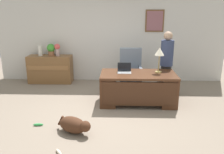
{
  "coord_description": "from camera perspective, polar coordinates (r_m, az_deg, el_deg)",
  "views": [
    {
      "loc": [
        0.29,
        -4.66,
        2.19
      ],
      "look_at": [
        0.12,
        0.3,
        0.75
      ],
      "focal_mm": 37.5,
      "sensor_mm": 36.0,
      "label": 1
    }
  ],
  "objects": [
    {
      "name": "potted_plant",
      "position": [
        7.3,
        -14.64,
        6.56
      ],
      "size": [
        0.24,
        0.24,
        0.36
      ],
      "color": "brown",
      "rests_on": "credenza"
    },
    {
      "name": "back_wall",
      "position": [
        7.31,
        -0.3,
        9.63
      ],
      "size": [
        7.0,
        0.16,
        2.7
      ],
      "color": "silver",
      "rests_on": "ground_plane"
    },
    {
      "name": "armchair",
      "position": [
        6.5,
        4.54,
        1.17
      ],
      "size": [
        0.6,
        0.59,
        1.16
      ],
      "color": "slate",
      "rests_on": "ground_plane"
    },
    {
      "name": "dog_toy_plush",
      "position": [
        3.96,
        -12.87,
        -17.39
      ],
      "size": [
        0.15,
        0.18,
        0.05
      ],
      "primitive_type": "ellipsoid",
      "rotation": [
        0.0,
        0.0,
        5.37
      ],
      "color": "beige",
      "rests_on": "ground_plane"
    },
    {
      "name": "vase_with_flowers",
      "position": [
        7.25,
        -13.19,
        6.71
      ],
      "size": [
        0.17,
        0.17,
        0.36
      ],
      "color": "#B89A97",
      "rests_on": "credenza"
    },
    {
      "name": "vase_empty",
      "position": [
        7.41,
        -17.1,
        6.17
      ],
      "size": [
        0.13,
        0.13,
        0.31
      ],
      "primitive_type": "cylinder",
      "color": "silver",
      "rests_on": "credenza"
    },
    {
      "name": "desk_lamp",
      "position": [
        5.59,
        11.5,
        5.73
      ],
      "size": [
        0.22,
        0.22,
        0.6
      ],
      "color": "#9E8447",
      "rests_on": "desk"
    },
    {
      "name": "laptop",
      "position": [
        5.58,
        3.01,
        1.7
      ],
      "size": [
        0.32,
        0.22,
        0.22
      ],
      "color": "#B2B5BA",
      "rests_on": "desk"
    },
    {
      "name": "credenza",
      "position": [
        7.44,
        -14.77,
        1.88
      ],
      "size": [
        1.32,
        0.5,
        0.84
      ],
      "color": "brown",
      "rests_on": "ground_plane"
    },
    {
      "name": "dog_lying",
      "position": [
        4.42,
        -9.2,
        -11.49
      ],
      "size": [
        0.68,
        0.52,
        0.3
      ],
      "color": "#472819",
      "rests_on": "ground_plane"
    },
    {
      "name": "ground_plane",
      "position": [
        5.16,
        -1.49,
        -8.96
      ],
      "size": [
        12.0,
        12.0,
        0.0
      ],
      "primitive_type": "plane",
      "color": "gray"
    },
    {
      "name": "desk",
      "position": [
        5.61,
        6.33,
        -2.51
      ],
      "size": [
        1.77,
        0.91,
        0.74
      ],
      "color": "#4C2B19",
      "rests_on": "ground_plane"
    },
    {
      "name": "person_standing",
      "position": [
        6.16,
        13.11,
        3.31
      ],
      "size": [
        0.32,
        0.32,
        1.67
      ],
      "color": "#262323",
      "rests_on": "ground_plane"
    },
    {
      "name": "dog_toy_bone",
      "position": [
        4.87,
        -17.55,
        -11.01
      ],
      "size": [
        0.2,
        0.07,
        0.05
      ],
      "primitive_type": "ellipsoid",
      "rotation": [
        0.0,
        0.0,
        3.24
      ],
      "color": "green",
      "rests_on": "ground_plane"
    }
  ]
}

